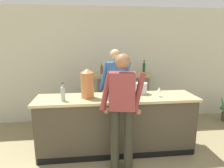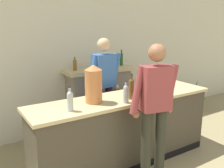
{
  "view_description": "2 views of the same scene",
  "coord_description": "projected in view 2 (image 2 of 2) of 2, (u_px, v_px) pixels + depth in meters",
  "views": [
    {
      "loc": [
        -0.53,
        -0.75,
        1.97
      ],
      "look_at": [
        -0.12,
        2.82,
        1.19
      ],
      "focal_mm": 32.0,
      "sensor_mm": 36.0,
      "label": 1
    },
    {
      "loc": [
        -2.05,
        -0.2,
        2.02
      ],
      "look_at": [
        -0.18,
        2.72,
        1.18
      ],
      "focal_mm": 40.0,
      "sensor_mm": 36.0,
      "label": 2
    }
  ],
  "objects": [
    {
      "name": "wine_bottle_riesling_slim",
      "position": [
        142.0,
        90.0,
        3.41
      ],
      "size": [
        0.07,
        0.07,
        0.27
      ],
      "color": "#511227",
      "rests_on": "bar_counter"
    },
    {
      "name": "fireplace_stone",
      "position": [
        99.0,
        98.0,
        4.86
      ],
      "size": [
        1.36,
        0.52,
        1.52
      ],
      "color": "gray",
      "rests_on": "ground_plane"
    },
    {
      "name": "ice_bucket_steel",
      "position": [
        144.0,
        83.0,
        3.87
      ],
      "size": [
        0.24,
        0.24,
        0.2
      ],
      "color": "silver",
      "rests_on": "bar_counter"
    },
    {
      "name": "wine_bottle_chardonnay_pale",
      "position": [
        131.0,
        88.0,
        3.38
      ],
      "size": [
        0.07,
        0.07,
        0.35
      ],
      "color": "brown",
      "rests_on": "bar_counter"
    },
    {
      "name": "wine_glass_mid_counter",
      "position": [
        89.0,
        90.0,
        3.44
      ],
      "size": [
        0.07,
        0.07,
        0.17
      ],
      "color": "silver",
      "rests_on": "bar_counter"
    },
    {
      "name": "copper_dispenser",
      "position": [
        94.0,
        84.0,
        3.21
      ],
      "size": [
        0.23,
        0.26,
        0.5
      ],
      "color": "#BF733F",
      "rests_on": "bar_counter"
    },
    {
      "name": "wine_glass_front_right",
      "position": [
        167.0,
        83.0,
        3.82
      ],
      "size": [
        0.08,
        0.08,
        0.17
      ],
      "color": "silver",
      "rests_on": "bar_counter"
    },
    {
      "name": "person_bartender",
      "position": [
        104.0,
        87.0,
        4.11
      ],
      "size": [
        0.66,
        0.34,
        1.8
      ],
      "color": "#2A1B2D",
      "rests_on": "ground_plane"
    },
    {
      "name": "person_customer",
      "position": [
        154.0,
        110.0,
        3.01
      ],
      "size": [
        0.65,
        0.36,
        1.8
      ],
      "color": "#2A2B20",
      "rests_on": "ground_plane"
    },
    {
      "name": "wine_bottle_rose_blush",
      "position": [
        126.0,
        93.0,
        3.22
      ],
      "size": [
        0.07,
        0.07,
        0.29
      ],
      "color": "#A2ABAE",
      "rests_on": "bar_counter"
    },
    {
      "name": "wine_bottle_burgundy_dark",
      "position": [
        70.0,
        100.0,
        2.91
      ],
      "size": [
        0.07,
        0.07,
        0.3
      ],
      "color": "#A4B2B1",
      "rests_on": "bar_counter"
    },
    {
      "name": "bar_counter",
      "position": [
        125.0,
        130.0,
        3.64
      ],
      "size": [
        2.78,
        0.68,
        1.02
      ],
      "color": "#433C2D",
      "rests_on": "ground_plane"
    },
    {
      "name": "wall_back_panel",
      "position": [
        80.0,
        58.0,
        4.76
      ],
      "size": [
        12.0,
        0.07,
        2.75
      ],
      "color": "beige",
      "rests_on": "ground_plane"
    },
    {
      "name": "potted_plant_corner",
      "position": [
        197.0,
        96.0,
        6.08
      ],
      "size": [
        0.38,
        0.4,
        0.69
      ],
      "color": "#4C423A",
      "rests_on": "ground_plane"
    }
  ]
}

